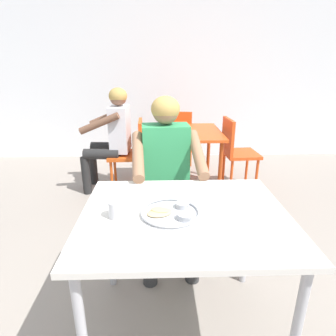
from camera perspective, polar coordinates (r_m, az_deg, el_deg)
ground_plane at (r=1.99m, az=2.23°, el=-28.33°), size 12.00×12.00×0.05m
back_wall at (r=4.67m, az=-0.46°, el=23.01°), size 12.00×0.12×3.40m
table_foreground at (r=1.50m, az=3.30°, el=-11.64°), size 1.04×0.85×0.76m
thali_tray at (r=1.44m, az=0.66°, el=-8.76°), size 0.30×0.30×0.03m
drinking_cup at (r=1.42m, az=-10.17°, el=-8.00°), size 0.08×0.08×0.09m
chair_foreground at (r=2.37m, az=-0.67°, el=-3.85°), size 0.45×0.42×0.86m
diner_foreground at (r=2.08m, az=-0.23°, el=-0.14°), size 0.52×0.57×1.25m
table_background_red at (r=3.39m, az=2.43°, el=6.08°), size 0.94×0.89×0.72m
chair_red_left at (r=3.40m, az=-7.16°, el=3.54°), size 0.41×0.43×0.85m
chair_red_right at (r=3.52m, az=13.21°, el=3.76°), size 0.41×0.43×0.87m
chair_red_far at (r=3.99m, az=2.09°, el=6.10°), size 0.46×0.48×0.87m
patron_background at (r=3.41m, az=-11.03°, el=7.22°), size 0.57×0.51×1.21m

